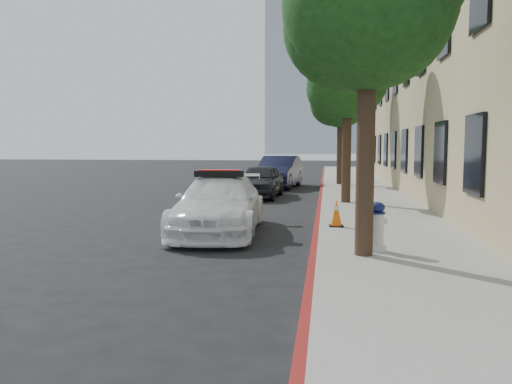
{
  "coord_description": "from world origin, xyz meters",
  "views": [
    {
      "loc": [
        2.27,
        -10.39,
        1.96
      ],
      "look_at": [
        0.8,
        -0.03,
        1.0
      ],
      "focal_mm": 35.0,
      "sensor_mm": 36.0,
      "label": 1
    }
  ],
  "objects_px": {
    "traffic_cone": "(336,213)",
    "fire_hydrant": "(377,227)",
    "police_car": "(220,205)",
    "parked_car_mid": "(260,181)",
    "parked_car_far": "(279,172)"
  },
  "relations": [
    {
      "from": "police_car",
      "to": "fire_hydrant",
      "type": "bearing_deg",
      "value": -38.01
    },
    {
      "from": "parked_car_mid",
      "to": "police_car",
      "type": "bearing_deg",
      "value": -86.32
    },
    {
      "from": "fire_hydrant",
      "to": "traffic_cone",
      "type": "relative_size",
      "value": 1.41
    },
    {
      "from": "police_car",
      "to": "traffic_cone",
      "type": "relative_size",
      "value": 7.45
    },
    {
      "from": "police_car",
      "to": "parked_car_mid",
      "type": "relative_size",
      "value": 1.2
    },
    {
      "from": "parked_car_far",
      "to": "fire_hydrant",
      "type": "relative_size",
      "value": 5.35
    },
    {
      "from": "fire_hydrant",
      "to": "traffic_cone",
      "type": "xyz_separation_m",
      "value": [
        -0.64,
        2.6,
        -0.12
      ]
    },
    {
      "from": "parked_car_mid",
      "to": "traffic_cone",
      "type": "bearing_deg",
      "value": -67.43
    },
    {
      "from": "parked_car_mid",
      "to": "parked_car_far",
      "type": "distance_m",
      "value": 4.69
    },
    {
      "from": "traffic_cone",
      "to": "parked_car_far",
      "type": "bearing_deg",
      "value": 101.29
    },
    {
      "from": "police_car",
      "to": "fire_hydrant",
      "type": "relative_size",
      "value": 5.3
    },
    {
      "from": "traffic_cone",
      "to": "fire_hydrant",
      "type": "bearing_deg",
      "value": -76.2
    },
    {
      "from": "fire_hydrant",
      "to": "parked_car_far",
      "type": "bearing_deg",
      "value": 80.31
    },
    {
      "from": "police_car",
      "to": "parked_car_far",
      "type": "height_order",
      "value": "parked_car_far"
    },
    {
      "from": "parked_car_mid",
      "to": "traffic_cone",
      "type": "height_order",
      "value": "parked_car_mid"
    }
  ]
}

